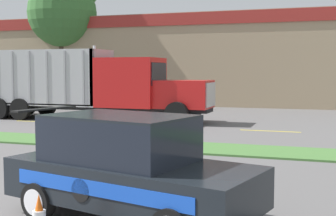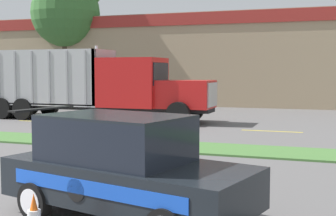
{
  "view_description": "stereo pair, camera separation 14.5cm",
  "coord_description": "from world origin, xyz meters",
  "views": [
    {
      "loc": [
        6.06,
        -4.64,
        2.43
      ],
      "look_at": [
        1.73,
        8.24,
        1.33
      ],
      "focal_mm": 50.0,
      "sensor_mm": 36.0,
      "label": 1
    },
    {
      "loc": [
        6.19,
        -4.59,
        2.43
      ],
      "look_at": [
        1.73,
        8.24,
        1.33
      ],
      "focal_mm": 50.0,
      "sensor_mm": 36.0,
      "label": 2
    }
  ],
  "objects": [
    {
      "name": "rally_car",
      "position": [
        3.05,
        2.25,
        0.86
      ],
      "size": [
        4.45,
        2.69,
        1.74
      ],
      "color": "black",
      "rests_on": "ground_plane"
    },
    {
      "name": "grass_verge",
      "position": [
        0.0,
        9.23,
        0.03
      ],
      "size": [
        120.0,
        2.02,
        0.06
      ],
      "primitive_type": "cube",
      "color": "#477538",
      "rests_on": "ground_plane"
    },
    {
      "name": "dump_truck_lead",
      "position": [
        -3.57,
        15.73,
        1.59
      ],
      "size": [
        11.11,
        2.56,
        3.57
      ],
      "color": "black",
      "rests_on": "ground_plane"
    },
    {
      "name": "centre_line_4",
      "position": [
        -1.37,
        14.23,
        0.0
      ],
      "size": [
        2.4,
        0.14,
        0.01
      ],
      "primitive_type": "cube",
      "color": "yellow",
      "rests_on": "ground_plane"
    },
    {
      "name": "store_building_backdrop",
      "position": [
        -5.17,
        31.54,
        3.15
      ],
      "size": [
        35.47,
        12.1,
        6.28
      ],
      "color": "#9E896B",
      "rests_on": "ground_plane"
    },
    {
      "name": "tree_behind_right",
      "position": [
        -12.33,
        25.76,
        7.11
      ],
      "size": [
        5.03,
        5.03,
        10.41
      ],
      "color": "#473828",
      "rests_on": "ground_plane"
    },
    {
      "name": "centre_line_5",
      "position": [
        4.03,
        14.23,
        0.0
      ],
      "size": [
        2.4,
        0.14,
        0.01
      ],
      "primitive_type": "cube",
      "color": "yellow",
      "rests_on": "ground_plane"
    },
    {
      "name": "centre_line_3",
      "position": [
        -6.77,
        14.23,
        0.0
      ],
      "size": [
        2.4,
        0.14,
        0.01
      ],
      "primitive_type": "cube",
      "color": "yellow",
      "rests_on": "ground_plane"
    }
  ]
}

